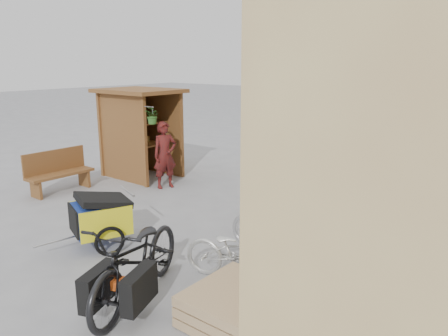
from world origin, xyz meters
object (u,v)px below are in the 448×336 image
Objects in this scene: bike_1 at (267,229)px; bike_5 at (331,186)px; bike_0 at (240,252)px; bike_2 at (295,209)px; child_trailer at (101,216)px; pallet_stack at (235,305)px; person_kiosk at (165,155)px; cargo_bike at (137,260)px; bench at (58,171)px; shopping_carts at (419,160)px; kiosk at (138,121)px; bike_4 at (325,192)px; bike_7 at (365,175)px; bike_6 at (360,183)px; bike_3 at (314,200)px.

bike_5 is at bearing 5.09° from bike_1.
bike_2 reaches higher than bike_0.
bike_2 is (2.30, 2.63, -0.08)m from child_trailer.
bike_1 is (-0.75, 1.84, 0.23)m from pallet_stack.
cargo_bike is at bearing -117.84° from person_kiosk.
child_trailer is (3.51, -1.31, 0.01)m from bench.
bike_2 is at bearing -100.42° from shopping_carts.
kiosk is 4.80m from child_trailer.
bike_4 is (4.04, 0.65, -0.35)m from person_kiosk.
bike_7 reaches higher than bike_4.
bench is 7.15m from bike_6.
bike_6 is at bearing 96.55° from pallet_stack.
person_kiosk is at bearing 111.11° from cargo_bike.
bike_1 is 1.61m from bike_3.
child_trailer reaches higher than bike_6.
person_kiosk reaches higher than bench.
kiosk is 1.38× the size of bike_3.
kiosk is 7.50m from pallet_stack.
bike_1 is 2.71m from bike_5.
cargo_bike reaches higher than bike_3.
person_kiosk is at bearing -139.30° from shopping_carts.
bike_6 is at bearing -0.83° from bike_3.
bike_2 is (0.40, 3.43, -0.13)m from cargo_bike.
cargo_bike is 2.35m from bike_1.
kiosk is 6.67m from cargo_bike.
bike_0 is (-0.56, 0.85, 0.23)m from pallet_stack.
cargo_bike is 1.31× the size of bike_5.
pallet_stack is 2.00m from bike_1.
shopping_carts is 1.69× the size of bike_1.
kiosk reaches higher than person_kiosk.
kiosk is at bearing 113.42° from bike_7.
person_kiosk is at bearing 120.66° from bike_5.
shopping_carts is 3.66m from bike_4.
bike_4 is (-0.13, 0.73, -0.05)m from bike_3.
bike_1 is (5.53, -2.03, -1.11)m from kiosk.
bike_0 is (4.33, -2.69, -0.40)m from person_kiosk.
bench is 0.89× the size of bike_5.
bike_5 is at bearing -105.44° from shopping_carts.
bike_1 is at bearing 1.37° from bench.
kiosk is 1.37× the size of bike_5.
bench is at bearing 64.53° from bike_0.
kiosk reaches higher than shopping_carts.
child_trailer is (3.10, -3.52, -1.02)m from kiosk.
bike_4 reaches higher than child_trailer.
bike_2 is 2.49m from bike_6.
kiosk is at bearing 96.20° from person_kiosk.
child_trailer is 0.99× the size of person_kiosk.
kiosk reaches higher than bike_6.
kiosk is 2.47m from bench.
pallet_stack is 5.50m from bike_6.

